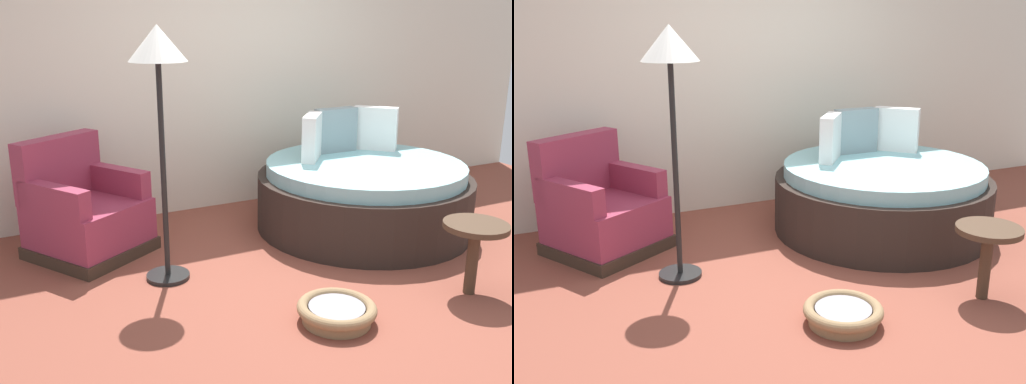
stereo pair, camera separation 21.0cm
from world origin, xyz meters
The scene contains 7 objects.
ground_plane centered at (0.00, 0.00, -0.01)m, with size 8.00×8.00×0.02m, color brown.
back_wall centered at (0.00, 2.02, 1.38)m, with size 8.00×0.12×2.76m, color silver.
round_daybed centered at (0.88, 0.77, 0.31)m, with size 1.92×1.92×1.03m.
red_armchair centered at (-1.49, 1.29, 0.33)m, with size 1.10×1.10×0.94m.
pet_basket centered at (-0.31, -0.59, 0.07)m, with size 0.51×0.51×0.13m.
side_table centered at (0.76, -0.67, 0.43)m, with size 0.44×0.44×0.52m.
floor_lamp centered at (-1.06, 0.52, 1.53)m, with size 0.40×0.40×1.82m.
Camera 1 is at (-2.27, -3.36, 1.89)m, focal length 41.37 mm.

